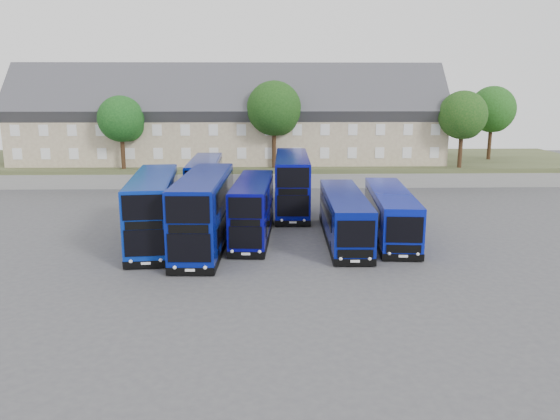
# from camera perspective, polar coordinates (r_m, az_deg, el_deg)

# --- Properties ---
(ground) EXTENTS (120.00, 120.00, 0.00)m
(ground) POSITION_cam_1_polar(r_m,az_deg,el_deg) (34.54, -3.29, -4.77)
(ground) COLOR #424247
(ground) RESTS_ON ground
(retaining_wall) EXTENTS (70.00, 0.40, 1.50)m
(retaining_wall) POSITION_cam_1_polar(r_m,az_deg,el_deg) (57.77, -2.58, 3.02)
(retaining_wall) COLOR slate
(retaining_wall) RESTS_ON ground
(earth_bank) EXTENTS (80.00, 20.00, 2.00)m
(earth_bank) POSITION_cam_1_polar(r_m,az_deg,el_deg) (67.62, -2.43, 4.62)
(earth_bank) COLOR #464D2B
(earth_bank) RESTS_ON ground
(terrace_row) EXTENTS (48.00, 10.40, 11.20)m
(terrace_row) POSITION_cam_1_polar(r_m,az_deg,el_deg) (63.21, -5.29, 9.13)
(terrace_row) COLOR tan
(terrace_row) RESTS_ON earth_bank
(dd_front_left) EXTENTS (3.80, 11.75, 4.59)m
(dd_front_left) POSITION_cam_1_polar(r_m,az_deg,el_deg) (37.67, -13.05, -0.07)
(dd_front_left) COLOR #08299D
(dd_front_left) RESTS_ON ground
(dd_front_mid) EXTENTS (3.17, 12.07, 4.76)m
(dd_front_mid) POSITION_cam_1_polar(r_m,az_deg,el_deg) (36.08, -7.91, -0.27)
(dd_front_mid) COLOR navy
(dd_front_mid) RESTS_ON ground
(dd_front_right) EXTENTS (3.01, 10.36, 4.06)m
(dd_front_right) POSITION_cam_1_polar(r_m,az_deg,el_deg) (38.00, -2.87, -0.05)
(dd_front_right) COLOR #070679
(dd_front_right) RESTS_ON ground
(dd_rear_left) EXTENTS (2.63, 10.71, 4.24)m
(dd_rear_left) POSITION_cam_1_polar(r_m,az_deg,el_deg) (48.43, -7.83, 2.67)
(dd_rear_left) COLOR navy
(dd_rear_left) RESTS_ON ground
(dd_rear_right) EXTENTS (3.14, 12.02, 4.75)m
(dd_rear_right) POSITION_cam_1_polar(r_m,az_deg,el_deg) (46.71, 1.25, 2.74)
(dd_rear_right) COLOR #070981
(dd_rear_right) RESTS_ON ground
(coach_east_a) EXTENTS (2.87, 12.11, 3.29)m
(coach_east_a) POSITION_cam_1_polar(r_m,az_deg,el_deg) (37.78, 6.71, -0.79)
(coach_east_a) COLOR navy
(coach_east_a) RESTS_ON ground
(coach_east_b) EXTENTS (3.53, 12.18, 3.29)m
(coach_east_b) POSITION_cam_1_polar(r_m,az_deg,el_deg) (39.24, 11.46, -0.46)
(coach_east_b) COLOR #0918A6
(coach_east_b) RESTS_ON ground
(tree_west) EXTENTS (4.80, 4.80, 7.65)m
(tree_west) POSITION_cam_1_polar(r_m,az_deg,el_deg) (60.06, -16.13, 8.96)
(tree_west) COLOR #382314
(tree_west) RESTS_ON earth_bank
(tree_mid) EXTENTS (5.76, 5.76, 9.18)m
(tree_mid) POSITION_cam_1_polar(r_m,az_deg,el_deg) (58.62, -0.49, 10.36)
(tree_mid) COLOR #382314
(tree_mid) RESTS_ON earth_bank
(tree_east) EXTENTS (5.12, 5.12, 8.16)m
(tree_east) POSITION_cam_1_polar(r_m,az_deg,el_deg) (61.83, 18.65, 9.20)
(tree_east) COLOR #382314
(tree_east) RESTS_ON earth_bank
(tree_far) EXTENTS (5.44, 5.44, 8.67)m
(tree_far) POSITION_cam_1_polar(r_m,az_deg,el_deg) (70.50, 21.37, 9.60)
(tree_far) COLOR #382314
(tree_far) RESTS_ON earth_bank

